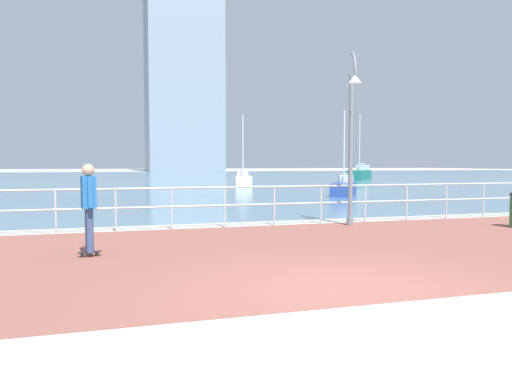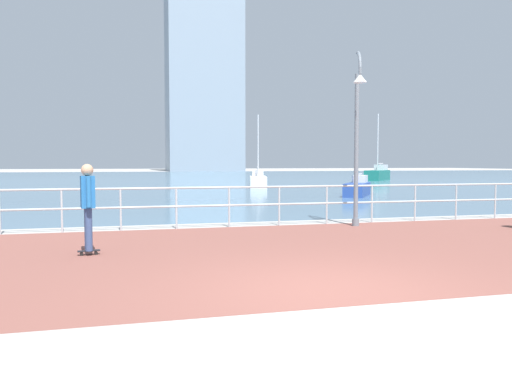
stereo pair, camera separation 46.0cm
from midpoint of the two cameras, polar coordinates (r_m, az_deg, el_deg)
name	(u,v)px [view 1 (the left image)]	position (r m, az deg, el deg)	size (l,w,h in m)	color
ground	(141,182)	(46.08, -13.45, 1.13)	(220.00, 220.00, 0.00)	#ADAAA5
brick_paving	(270,251)	(9.63, 0.22, -6.88)	(28.00, 7.56, 0.01)	brown
harbor_water	(134,178)	(57.93, -14.17, 1.55)	(180.00, 88.00, 0.00)	slate
waterfront_railing	(225,199)	(13.17, -4.63, -0.83)	(25.25, 0.06, 1.10)	#B2BCC1
lamppost	(352,130)	(13.57, 10.08, 7.04)	(0.45, 0.79, 4.70)	slate
skateboarder	(89,201)	(9.58, -20.08, -1.01)	(0.41, 0.56, 1.70)	black
sailboat_blue	(243,180)	(35.29, -1.91, 1.36)	(1.94, 3.83, 5.15)	white
sailboat_navy	(344,187)	(26.46, 9.63, 0.52)	(2.62, 3.19, 4.48)	#284799
sailboat_white	(360,174)	(50.91, 11.63, 2.06)	(4.25, 4.45, 6.60)	#197266
tower_concrete	(183,67)	(111.25, -8.54, 14.11)	(15.78, 13.07, 46.78)	#8493A3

